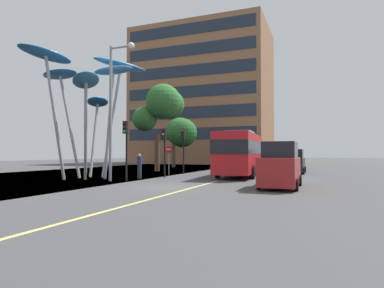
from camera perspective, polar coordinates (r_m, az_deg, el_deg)
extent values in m
cube|color=#424244|center=(17.80, -3.96, -7.54)|extent=(120.00, 240.00, 0.10)
cube|color=gray|center=(25.08, -28.97, -5.56)|extent=(16.00, 240.00, 0.05)
cube|color=#E0D666|center=(17.28, 0.08, -7.57)|extent=(0.16, 144.00, 0.01)
cube|color=red|center=(26.07, 8.37, -1.56)|extent=(3.18, 9.86, 2.90)
cube|color=black|center=(26.08, 8.37, -0.67)|extent=(3.21, 9.96, 0.93)
cube|color=yellow|center=(30.84, 9.71, 0.58)|extent=(1.36, 0.20, 0.36)
cube|color=#B2B2B7|center=(26.12, 8.36, 1.89)|extent=(2.10, 3.52, 0.24)
cylinder|color=black|center=(28.94, 11.71, -4.16)|extent=(0.35, 0.98, 0.96)
cylinder|color=black|center=(29.27, 6.88, -4.15)|extent=(0.35, 0.98, 0.96)
cylinder|color=black|center=(23.30, 10.40, -4.80)|extent=(0.35, 0.98, 0.96)
cylinder|color=black|center=(23.71, 4.44, -4.77)|extent=(0.35, 0.98, 0.96)
cylinder|color=#9EA0A5|center=(23.87, -14.14, 3.28)|extent=(0.82, 0.28, 7.62)
ellipsoid|color=#4CA3E5|center=(24.33, -13.44, 12.26)|extent=(3.04, 1.55, 0.68)
cylinder|color=#9EA0A5|center=(25.53, -13.65, 4.04)|extent=(1.03, 1.43, 8.59)
ellipsoid|color=#4299E0|center=(26.55, -12.18, 13.20)|extent=(3.48, 4.35, 0.75)
cylinder|color=#9EA0A5|center=(26.74, -16.55, 0.99)|extent=(0.96, 2.00, 6.00)
ellipsoid|color=#2D7FD1|center=(27.93, -15.97, 7.00)|extent=(2.55, 3.23, 0.95)
cylinder|color=#9EA0A5|center=(25.73, -20.40, 3.04)|extent=(2.05, 0.26, 7.70)
ellipsoid|color=#4CA3E5|center=(26.90, -21.86, 11.11)|extent=(2.91, 1.61, 0.77)
cylinder|color=#9EA0A5|center=(23.83, -22.60, 4.16)|extent=(0.75, 1.52, 8.30)
ellipsoid|color=#4299E0|center=(24.31, -23.98, 13.98)|extent=(2.56, 3.74, 0.98)
cylinder|color=#9EA0A5|center=(22.73, -17.90, 2.03)|extent=(1.37, 1.66, 6.45)
ellipsoid|color=#4CA3E5|center=(22.29, -17.86, 10.40)|extent=(3.19, 3.41, 0.99)
cylinder|color=black|center=(21.40, -11.24, -1.24)|extent=(0.12, 0.12, 3.83)
cube|color=black|center=(21.34, -11.42, 2.84)|extent=(0.28, 0.24, 0.80)
sphere|color=#390706|center=(21.26, -11.61, 3.56)|extent=(0.18, 0.18, 0.18)
sphere|color=#3A2707|center=(21.23, -11.61, 2.86)|extent=(0.18, 0.18, 0.18)
sphere|color=green|center=(21.22, -11.61, 2.16)|extent=(0.18, 0.18, 0.18)
cylinder|color=black|center=(24.66, -4.74, -1.58)|extent=(0.12, 0.12, 3.60)
cube|color=black|center=(24.57, -4.87, 1.68)|extent=(0.28, 0.24, 0.80)
sphere|color=#390706|center=(24.47, -5.01, 2.31)|extent=(0.18, 0.18, 0.18)
sphere|color=orange|center=(24.45, -5.01, 1.70)|extent=(0.18, 0.18, 0.18)
sphere|color=black|center=(24.44, -5.01, 1.09)|extent=(0.18, 0.18, 0.18)
cylinder|color=black|center=(28.64, -1.48, -1.33)|extent=(0.12, 0.12, 3.84)
cube|color=black|center=(28.56, -1.58, 1.72)|extent=(0.28, 0.24, 0.80)
sphere|color=red|center=(28.46, -1.68, 2.26)|extent=(0.18, 0.18, 0.18)
sphere|color=#3A2707|center=(28.44, -1.68, 1.74)|extent=(0.18, 0.18, 0.18)
sphere|color=black|center=(28.43, -1.68, 1.21)|extent=(0.18, 0.18, 0.18)
cube|color=maroon|center=(17.82, 15.03, -4.51)|extent=(1.74, 4.57, 1.39)
cube|color=black|center=(17.80, 15.00, -0.97)|extent=(1.60, 2.52, 0.81)
cylinder|color=black|center=(19.20, 18.10, -5.98)|extent=(0.20, 0.60, 0.60)
cylinder|color=black|center=(19.37, 12.93, -5.98)|extent=(0.20, 0.60, 0.60)
cylinder|color=black|center=(16.38, 17.55, -6.76)|extent=(0.20, 0.60, 0.60)
cylinder|color=black|center=(16.58, 11.49, -6.74)|extent=(0.20, 0.60, 0.60)
cube|color=silver|center=(24.66, 15.68, -4.00)|extent=(1.87, 4.23, 1.10)
cube|color=black|center=(24.63, 15.66, -1.86)|extent=(1.72, 2.33, 0.74)
cylinder|color=black|center=(25.91, 18.03, -4.82)|extent=(0.20, 0.60, 0.60)
cylinder|color=black|center=(26.08, 13.92, -4.83)|extent=(0.20, 0.60, 0.60)
cylinder|color=black|center=(23.30, 17.66, -5.20)|extent=(0.20, 0.60, 0.60)
cylinder|color=black|center=(23.49, 13.10, -5.20)|extent=(0.20, 0.60, 0.60)
cube|color=black|center=(30.83, 17.12, -3.46)|extent=(1.79, 4.53, 1.14)
cube|color=black|center=(30.81, 17.10, -1.64)|extent=(1.65, 2.49, 0.82)
cylinder|color=black|center=(32.20, 18.90, -4.16)|extent=(0.20, 0.60, 0.60)
cylinder|color=black|center=(32.32, 15.72, -4.18)|extent=(0.20, 0.60, 0.60)
cylinder|color=black|center=(29.39, 18.67, -4.42)|extent=(0.20, 0.60, 0.60)
cylinder|color=black|center=(29.53, 15.19, -4.44)|extent=(0.20, 0.60, 0.60)
cube|color=navy|center=(36.71, 17.20, -3.13)|extent=(1.76, 4.07, 1.16)
cube|color=black|center=(36.69, 17.19, -1.58)|extent=(1.62, 2.24, 0.84)
cylinder|color=black|center=(37.93, 18.67, -3.76)|extent=(0.20, 0.60, 0.60)
cylinder|color=black|center=(38.05, 16.02, -3.78)|extent=(0.20, 0.60, 0.60)
cylinder|color=black|center=(35.41, 18.49, -3.93)|extent=(0.20, 0.60, 0.60)
cylinder|color=black|center=(35.54, 15.64, -3.94)|extent=(0.20, 0.60, 0.60)
cylinder|color=gray|center=(22.09, -13.88, 5.18)|extent=(0.18, 0.18, 8.77)
cylinder|color=gray|center=(22.57, -12.18, 16.04)|extent=(1.51, 0.12, 0.12)
sphere|color=silver|center=(22.18, -10.48, 16.35)|extent=(0.44, 0.44, 0.44)
cylinder|color=brown|center=(33.38, -6.05, -1.49)|extent=(0.51, 0.51, 3.69)
sphere|color=#2D6B2D|center=(32.54, -4.99, 7.36)|extent=(3.40, 3.40, 3.40)
sphere|color=#2D6B2D|center=(33.21, -8.19, 4.33)|extent=(2.45, 2.45, 2.45)
sphere|color=#2D6B2D|center=(33.67, -3.87, 6.81)|extent=(2.96, 2.96, 2.96)
cylinder|color=brown|center=(42.45, -3.21, -1.85)|extent=(0.46, 0.46, 3.19)
sphere|color=#286028|center=(42.22, -2.17, 1.99)|extent=(3.02, 3.02, 3.02)
sphere|color=#286028|center=(43.23, -2.07, 2.15)|extent=(3.70, 3.70, 3.70)
sphere|color=#286028|center=(42.50, -1.65, 1.94)|extent=(3.73, 3.73, 3.73)
cylinder|color=#2D3342|center=(23.67, -9.06, -4.81)|extent=(0.29, 0.29, 0.92)
cylinder|color=navy|center=(23.64, -9.05, -2.96)|extent=(0.34, 0.34, 0.61)
sphere|color=tan|center=(23.63, -9.05, -1.95)|extent=(0.22, 0.22, 0.22)
cylinder|color=gray|center=(27.30, -4.03, -2.83)|extent=(0.08, 0.08, 2.41)
cylinder|color=red|center=(27.27, -4.05, -0.93)|extent=(0.60, 0.03, 0.60)
cube|color=white|center=(27.24, -4.08, -0.93)|extent=(0.40, 0.04, 0.11)
cube|color=#8E6042|center=(60.39, 1.99, 8.00)|extent=(23.15, 14.66, 23.69)
cube|color=#1E2838|center=(52.76, -0.64, 1.80)|extent=(21.76, 0.08, 1.89)
cube|color=#1E2838|center=(53.07, -0.64, 5.45)|extent=(21.76, 0.08, 1.89)
cube|color=#1E2838|center=(53.59, -0.64, 9.04)|extent=(21.76, 0.08, 1.89)
cube|color=#1E2838|center=(54.31, -0.64, 12.55)|extent=(21.76, 0.08, 1.89)
cube|color=#1E2838|center=(55.24, -0.64, 15.96)|extent=(21.76, 0.08, 1.89)
cube|color=#1E2838|center=(56.35, -0.64, 19.24)|extent=(21.76, 0.08, 1.89)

